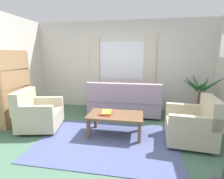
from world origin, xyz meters
name	(u,v)px	position (x,y,z in m)	size (l,w,h in m)	color
ground_plane	(107,142)	(0.00, 0.00, 0.00)	(6.24, 6.24, 0.00)	#476B56
wall_back	(122,66)	(0.00, 2.26, 1.30)	(5.32, 0.12, 2.60)	silver
window_with_curtains	(121,61)	(0.00, 2.18, 1.45)	(1.98, 0.07, 1.40)	white
area_rug	(107,142)	(0.00, 0.00, 0.01)	(2.57, 1.77, 0.01)	#4C5684
couch	(124,102)	(0.16, 1.54, 0.37)	(1.90, 0.82, 0.92)	#998499
armchair_left	(38,114)	(-1.62, 0.33, 0.35)	(0.97, 0.99, 0.88)	#BCB293
armchair_right	(193,125)	(1.57, 0.27, 0.35)	(0.88, 0.90, 0.88)	#BCB293
coffee_table	(115,117)	(0.11, 0.35, 0.38)	(1.10, 0.64, 0.44)	brown
book_stack_on_table	(106,113)	(-0.08, 0.35, 0.46)	(0.27, 0.33, 0.05)	#B23833
potted_plant	(199,97)	(2.09, 1.70, 0.55)	(1.15, 1.31, 1.19)	#9E6B4C
bookshelf	(14,87)	(-2.35, 0.57, 0.88)	(0.30, 0.94, 1.72)	#A87F56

